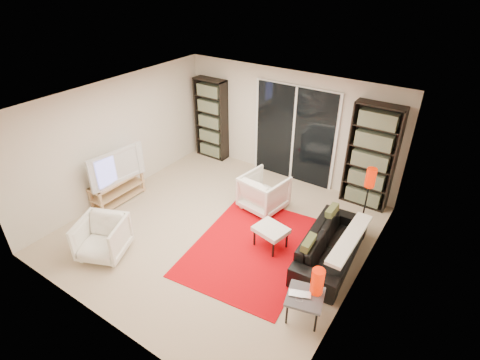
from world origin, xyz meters
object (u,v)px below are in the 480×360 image
Objects in this scene: bookshelf_left at (211,119)px; ottoman at (271,231)px; armchair_front at (102,238)px; bookshelf_right at (371,157)px; side_table at (305,298)px; armchair_back at (264,192)px; tv_stand at (118,189)px; sofa at (331,246)px; floor_lamp at (369,185)px.

ottoman is at bearing -36.88° from bookshelf_left.
bookshelf_right is at bearing 28.24° from armchair_front.
bookshelf_left is 2.60× the size of armchair_front.
bookshelf_right reaches higher than side_table.
armchair_back reaches higher than side_table.
tv_stand is at bearing 173.11° from side_table.
armchair_front is (-3.12, -3.93, -0.71)m from bookshelf_right.
side_table is (4.07, -3.24, -0.62)m from bookshelf_left.
ottoman is at bearing 137.52° from side_table.
tv_stand is 1.64m from armchair_front.
bookshelf_left reaches higher than tv_stand.
sofa is 1.31m from side_table.
sofa is 2.37× the size of armchair_back.
sofa is (4.28, 0.76, 0.01)m from tv_stand.
armchair_back is 1.07× the size of armchair_front.
bookshelf_left is at bearing 180.00° from bookshelf_right.
tv_stand is 0.60× the size of sofa.
floor_lamp is (1.14, 1.36, 0.61)m from ottoman.
sofa is (3.94, -1.94, -0.70)m from bookshelf_left.
bookshelf_left reaches higher than side_table.
floor_lamp is at bearing -11.83° from bookshelf_left.
sofa is 1.50× the size of floor_lamp.
bookshelf_left is at bearing 77.18° from armchair_front.
armchair_back is (-1.68, 0.67, 0.09)m from sofa.
armchair_front is (-1.52, -2.66, -0.02)m from armchair_back.
ottoman is (-0.89, -2.22, -0.71)m from bookshelf_right.
bookshelf_right is 2.62× the size of armchair_back.
bookshelf_right is at bearing 106.18° from floor_lamp.
armchair_back is 1.31× the size of ottoman.
side_table is at bearing -177.64° from sofa.
tv_stand is 1.52× the size of armchair_front.
floor_lamp is at bearing 49.93° from ottoman.
ottoman is (2.22, 1.72, 0.00)m from armchair_front.
ottoman is at bearing 8.43° from tv_stand.
armchair_back is at bearing -141.36° from bookshelf_right.
ottoman is 1.88m from floor_lamp.
armchair_back is at bearing 132.72° from side_table.
armchair_back reaches higher than tv_stand.
sofa is 3.20× the size of side_table.
sofa reaches higher than tv_stand.
bookshelf_left is 4.19m from floor_lamp.
armchair_back is at bearing 126.51° from ottoman.
armchair_back is at bearing -167.30° from floor_lamp.
bookshelf_right is 1.66× the size of floor_lamp.
bookshelf_left is 1.71× the size of tv_stand.
bookshelf_right is at bearing -0.00° from bookshelf_left.
armchair_front reaches higher than ottoman.
floor_lamp is (1.84, 0.42, 0.59)m from armchair_back.
bookshelf_left is 5.24m from side_table.
floor_lamp reaches higher than tv_stand.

